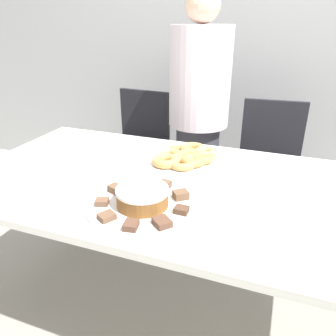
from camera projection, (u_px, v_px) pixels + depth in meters
name	position (u px, v px, depth m)	size (l,w,h in m)	color
ground_plane	(175.00, 318.00, 1.66)	(12.00, 12.00, 0.00)	gray
wall_back	(245.00, 31.00, 2.46)	(8.00, 0.05, 2.60)	#A8AAAD
table	(177.00, 199.00, 1.37)	(1.81, 0.93, 0.77)	silver
person_standing	(198.00, 116.00, 2.11)	(0.38, 0.38, 1.56)	#383842
office_chair_left	(136.00, 158.00, 2.43)	(0.48, 0.48, 0.91)	black
office_chair_right	(267.00, 177.00, 2.14)	(0.47, 0.47, 0.91)	black
plate_cake	(143.00, 206.00, 1.16)	(0.39, 0.39, 0.01)	white
plate_donuts	(187.00, 161.00, 1.53)	(0.37, 0.37, 0.01)	white
frosted_cake	(142.00, 197.00, 1.14)	(0.19, 0.19, 0.06)	brown
lamington_0	(131.00, 225.00, 1.02)	(0.05, 0.06, 0.02)	brown
lamington_1	(162.00, 222.00, 1.03)	(0.07, 0.07, 0.02)	brown
lamington_2	(181.00, 210.00, 1.10)	(0.05, 0.04, 0.02)	#513828
lamington_3	(181.00, 195.00, 1.19)	(0.07, 0.07, 0.03)	brown
lamington_4	(164.00, 185.00, 1.26)	(0.05, 0.06, 0.03)	brown
lamington_5	(139.00, 183.00, 1.28)	(0.07, 0.07, 0.02)	#513828
lamington_6	(116.00, 189.00, 1.23)	(0.06, 0.06, 0.03)	brown
lamington_7	(102.00, 202.00, 1.15)	(0.06, 0.05, 0.02)	brown
lamington_8	(107.00, 216.00, 1.07)	(0.06, 0.07, 0.02)	brown
donut_0	(187.00, 156.00, 1.52)	(0.11, 0.11, 0.03)	tan
donut_1	(193.00, 149.00, 1.60)	(0.13, 0.13, 0.04)	tan
donut_2	(180.00, 151.00, 1.58)	(0.12, 0.12, 0.03)	#C68447
donut_3	(171.00, 155.00, 1.53)	(0.11, 0.11, 0.03)	#E5AD66
donut_4	(166.00, 161.00, 1.46)	(0.12, 0.12, 0.04)	tan
donut_5	(182.00, 164.00, 1.44)	(0.12, 0.12, 0.03)	tan
donut_6	(193.00, 161.00, 1.46)	(0.11, 0.11, 0.04)	#D18E4C
donut_7	(202.00, 158.00, 1.50)	(0.11, 0.11, 0.04)	#D18E4C
donut_8	(206.00, 153.00, 1.55)	(0.11, 0.11, 0.04)	#E5AD66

